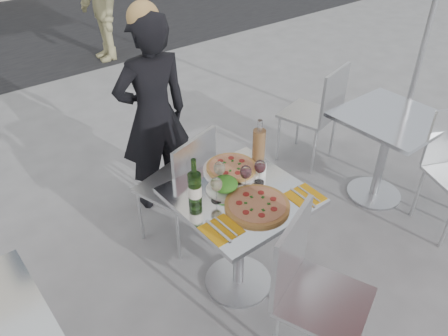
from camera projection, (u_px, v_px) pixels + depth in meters
ground at (238, 282)px, 2.92m from camera, size 80.00×80.00×0.00m
main_table at (240, 222)px, 2.61m from camera, size 0.72×0.72×0.75m
side_table_right at (387, 140)px, 3.38m from camera, size 0.72×0.72×0.75m
chair_far at (183, 181)px, 2.94m from camera, size 0.51×0.52×0.91m
chair_near at (309, 283)px, 2.21m from camera, size 0.55×0.56×0.93m
side_chair_rfar at (320, 108)px, 3.78m from camera, size 0.52×0.53×0.94m
woman_diner at (153, 116)px, 3.20m from camera, size 0.60×0.43×1.55m
pizza_near at (257, 205)px, 2.39m from camera, size 0.36×0.36×0.02m
pizza_far at (231, 168)px, 2.67m from camera, size 0.35×0.35×0.03m
salad_plate at (225, 185)px, 2.50m from camera, size 0.22×0.22×0.09m
wine_bottle at (195, 187)px, 2.35m from camera, size 0.07×0.08×0.29m
carafe at (259, 145)px, 2.70m from camera, size 0.08×0.08×0.29m
sugar_shaker at (261, 168)px, 2.61m from camera, size 0.06×0.06×0.11m
wineglass_white_a at (216, 185)px, 2.38m from camera, size 0.07×0.07×0.16m
wineglass_white_b at (220, 169)px, 2.50m from camera, size 0.07×0.07×0.16m
wineglass_red_a at (246, 173)px, 2.47m from camera, size 0.07×0.07×0.16m
wineglass_red_b at (260, 167)px, 2.52m from camera, size 0.07×0.07×0.16m
napkin_left at (221, 229)px, 2.24m from camera, size 0.18×0.20×0.01m
napkin_right at (305, 196)px, 2.47m from camera, size 0.19×0.20×0.01m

